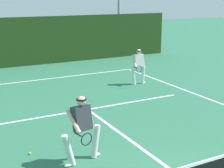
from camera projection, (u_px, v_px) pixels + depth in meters
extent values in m
cube|color=white|center=(46.00, 79.00, 15.97)|extent=(9.22, 0.10, 0.01)
cube|color=white|center=(88.00, 109.00, 11.77)|extent=(7.52, 0.10, 0.01)
cube|color=white|center=(131.00, 141.00, 9.26)|extent=(0.10, 6.40, 0.01)
cube|color=white|center=(220.00, 157.00, 6.28)|extent=(9.93, 0.03, 0.05)
cylinder|color=silver|center=(96.00, 141.00, 8.25)|extent=(0.30, 0.20, 0.84)
cylinder|color=silver|center=(69.00, 150.00, 7.77)|extent=(0.37, 0.21, 0.84)
ellipsoid|color=white|center=(96.00, 155.00, 8.34)|extent=(0.28, 0.16, 0.09)
ellipsoid|color=white|center=(69.00, 165.00, 7.87)|extent=(0.28, 0.16, 0.09)
cube|color=#2D3338|center=(82.00, 118.00, 7.83)|extent=(0.49, 0.42, 0.61)
cylinder|color=beige|center=(90.00, 117.00, 7.98)|extent=(0.22, 0.14, 0.64)
cylinder|color=beige|center=(73.00, 121.00, 7.69)|extent=(0.20, 0.55, 0.48)
sphere|color=beige|center=(81.00, 101.00, 7.72)|extent=(0.22, 0.22, 0.22)
cylinder|color=black|center=(81.00, 99.00, 7.71)|extent=(0.28, 0.28, 0.04)
cylinder|color=black|center=(78.00, 134.00, 7.53)|extent=(0.08, 0.26, 0.03)
torus|color=black|center=(87.00, 139.00, 7.28)|extent=(0.29, 0.08, 0.29)
cylinder|color=silver|center=(143.00, 75.00, 15.08)|extent=(0.20, 0.16, 0.80)
cylinder|color=silver|center=(134.00, 76.00, 14.91)|extent=(0.22, 0.16, 0.80)
ellipsoid|color=white|center=(143.00, 83.00, 15.17)|extent=(0.27, 0.13, 0.09)
ellipsoid|color=white|center=(133.00, 84.00, 15.00)|extent=(0.27, 0.13, 0.09)
cube|color=silver|center=(139.00, 61.00, 14.82)|extent=(0.43, 0.30, 0.57)
cylinder|color=beige|center=(143.00, 61.00, 14.91)|extent=(0.20, 0.11, 0.61)
cylinder|color=beige|center=(134.00, 62.00, 14.74)|extent=(0.14, 0.48, 0.52)
sphere|color=beige|center=(139.00, 52.00, 14.72)|extent=(0.21, 0.21, 0.21)
cylinder|color=black|center=(139.00, 51.00, 14.71)|extent=(0.25, 0.25, 0.04)
cylinder|color=black|center=(135.00, 67.00, 14.55)|extent=(0.06, 0.26, 0.03)
torus|color=black|center=(139.00, 69.00, 14.25)|extent=(0.29, 0.05, 0.29)
sphere|color=#D1E033|center=(30.00, 153.00, 8.45)|extent=(0.07, 0.07, 0.07)
cube|color=#1F3B16|center=(25.00, 42.00, 18.61)|extent=(18.33, 0.12, 2.70)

